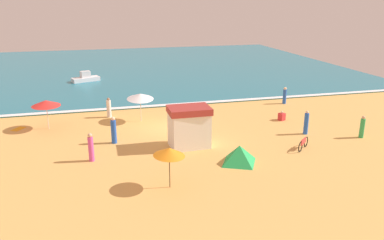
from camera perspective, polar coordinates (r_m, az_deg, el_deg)
The scene contains 19 objects.
ground_plane at distance 29.71m, azimuth -3.74°, elevation -1.19°, with size 60.00×60.00×0.00m, color #E0A856.
ocean_water at distance 56.69m, azimuth -9.11°, elevation 7.77°, with size 60.00×44.00×0.10m, color teal.
wave_breaker_foam at distance 35.62m, azimuth -5.65°, elevation 2.15°, with size 57.00×0.70×0.01m, color white.
lifeguard_cabana at distance 25.55m, azimuth -0.42°, elevation -0.98°, with size 2.77×1.96×2.77m.
beach_umbrella_1 at distance 31.00m, azimuth -7.75°, elevation 3.54°, with size 2.33×2.36×2.44m.
beach_umbrella_2 at distance 30.92m, azimuth -21.00°, elevation 2.37°, with size 2.70×2.71×2.31m.
beach_umbrella_4 at distance 19.80m, azimuth -3.42°, elevation -4.77°, with size 2.25×2.24×2.31m.
beach_tent at distance 23.43m, azimuth 7.09°, elevation -5.10°, with size 2.37×2.30×1.14m.
parked_bicycle at distance 26.49m, azimuth 16.30°, elevation -3.40°, with size 1.41×1.24×0.76m.
beachgoer_0 at distance 32.31m, azimuth 13.27°, elevation 0.53°, with size 0.60×0.60×0.79m.
beachgoer_1 at distance 24.22m, azimuth -14.87°, elevation -4.01°, with size 0.38×0.38×1.82m.
beachgoer_2 at distance 29.99m, azimuth 24.10°, elevation -1.01°, with size 0.43×0.43×1.64m.
beachgoer_3 at distance 32.86m, azimuth -12.32°, elevation 1.73°, with size 0.52×0.52×1.69m.
beachgoer_4 at distance 26.83m, azimuth -11.63°, elevation -1.57°, with size 0.38×0.38×1.91m.
beachgoer_5 at distance 29.31m, azimuth 16.70°, elevation -0.44°, with size 0.40×0.40×1.79m.
beachgoer_6 at distance 37.42m, azimuth 13.68°, elevation 3.55°, with size 0.40×0.40×1.62m.
beach_towel_0 at distance 32.32m, azimuth -24.51°, elevation -1.21°, with size 1.10×1.26×0.01m.
beach_towel_1 at distance 31.99m, azimuth 0.38°, elevation 0.25°, with size 1.78×1.28×0.01m.
small_boat_0 at distance 47.80m, azimuth -15.62°, elevation 6.06°, with size 3.44×2.30×1.23m.
Camera 1 is at (-5.09, -27.65, 9.59)m, focal length 35.68 mm.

